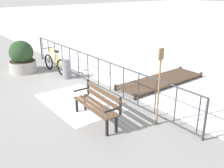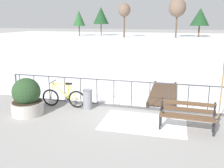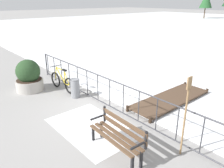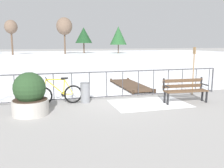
# 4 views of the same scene
# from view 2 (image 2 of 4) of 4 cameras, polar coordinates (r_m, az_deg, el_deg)

# --- Properties ---
(ground_plane) EXTENTS (160.00, 160.00, 0.00)m
(ground_plane) POSITION_cam_2_polar(r_m,az_deg,el_deg) (9.39, 2.41, -5.51)
(ground_plane) COLOR gray
(frozen_pond) EXTENTS (80.00, 56.00, 0.03)m
(frozen_pond) POSITION_cam_2_polar(r_m,az_deg,el_deg) (37.22, 11.84, 9.28)
(frozen_pond) COLOR white
(frozen_pond) RESTS_ON ground
(snow_patch) EXTENTS (2.68, 1.74, 0.01)m
(snow_patch) POSITION_cam_2_polar(r_m,az_deg,el_deg) (8.15, 7.21, -8.82)
(snow_patch) COLOR white
(snow_patch) RESTS_ON ground
(railing_fence) EXTENTS (9.06, 0.06, 1.07)m
(railing_fence) POSITION_cam_2_polar(r_m,az_deg,el_deg) (9.22, 2.44, -2.24)
(railing_fence) COLOR #38383D
(railing_fence) RESTS_ON ground
(bicycle_near_railing) EXTENTS (1.71, 0.52, 0.97)m
(bicycle_near_railing) POSITION_cam_2_polar(r_m,az_deg,el_deg) (9.58, -11.02, -3.04)
(bicycle_near_railing) COLOR black
(bicycle_near_railing) RESTS_ON ground
(park_bench) EXTENTS (1.62, 0.56, 0.89)m
(park_bench) POSITION_cam_2_polar(r_m,az_deg,el_deg) (7.78, 16.82, -6.48)
(park_bench) COLOR brown
(park_bench) RESTS_ON ground
(planter_with_shrub) EXTENTS (1.09, 1.09, 1.29)m
(planter_with_shrub) POSITION_cam_2_polar(r_m,az_deg,el_deg) (9.10, -18.92, -3.06)
(planter_with_shrub) COLOR #ADA8A0
(planter_with_shrub) RESTS_ON ground
(trash_bin) EXTENTS (0.35, 0.35, 0.73)m
(trash_bin) POSITION_cam_2_polar(r_m,az_deg,el_deg) (9.24, -5.60, -3.47)
(trash_bin) COLOR gray
(trash_bin) RESTS_ON ground
(oar_upright) EXTENTS (0.04, 0.16, 1.98)m
(oar_upright) POSITION_cam_2_polar(r_m,az_deg,el_deg) (8.74, 23.87, -0.50)
(oar_upright) COLOR #937047
(oar_upright) RESTS_ON ground
(wooden_dock) EXTENTS (1.10, 3.56, 0.20)m
(wooden_dock) POSITION_cam_2_polar(r_m,az_deg,el_deg) (11.11, 11.68, -1.97)
(wooden_dock) COLOR #4C3828
(wooden_dock) RESTS_ON ground
(tree_far_west) EXTENTS (2.45, 2.45, 5.05)m
(tree_far_west) POSITION_cam_2_polar(r_m,az_deg,el_deg) (52.57, -7.58, 14.71)
(tree_far_west) COLOR brown
(tree_far_west) RESTS_ON ground
(tree_west_mid) EXTENTS (3.19, 3.19, 5.75)m
(tree_west_mid) POSITION_cam_2_polar(r_m,az_deg,el_deg) (52.79, -2.55, 15.40)
(tree_west_mid) COLOR brown
(tree_west_mid) RESTS_ON ground
(tree_centre) EXTENTS (3.58, 3.58, 5.36)m
(tree_centre) POSITION_cam_2_polar(r_m,az_deg,el_deg) (51.24, 19.52, 14.28)
(tree_centre) COLOR brown
(tree_centre) RESTS_ON ground
(tree_east_mid) EXTENTS (2.20, 2.20, 6.15)m
(tree_east_mid) POSITION_cam_2_polar(r_m,az_deg,el_deg) (47.56, 2.86, 16.46)
(tree_east_mid) COLOR brown
(tree_east_mid) RESTS_ON ground
(tree_extra) EXTENTS (3.02, 3.02, 6.97)m
(tree_extra) POSITION_cam_2_polar(r_m,az_deg,el_deg) (47.98, 14.75, 16.51)
(tree_extra) COLOR brown
(tree_extra) RESTS_ON ground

